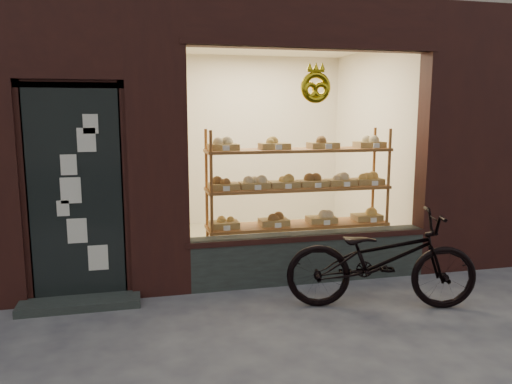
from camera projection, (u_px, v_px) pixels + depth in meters
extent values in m
plane|color=#3E3F46|center=(349.00, 382.00, 3.54)|extent=(90.00, 90.00, 0.00)
cube|color=#313B36|center=(309.00, 257.00, 5.64)|extent=(2.70, 0.25, 0.55)
cube|color=black|center=(76.00, 194.00, 4.88)|extent=(0.90, 0.04, 2.15)
cube|color=#313B36|center=(80.00, 303.00, 4.89)|extent=(1.15, 0.35, 0.08)
torus|color=gold|center=(316.00, 87.00, 5.23)|extent=(0.33, 0.07, 0.33)
cube|color=olive|center=(297.00, 265.00, 6.08)|extent=(2.20, 0.45, 0.04)
cube|color=olive|center=(298.00, 225.00, 6.00)|extent=(2.20, 0.45, 0.03)
cube|color=olive|center=(298.00, 188.00, 5.93)|extent=(2.20, 0.45, 0.04)
cube|color=olive|center=(299.00, 150.00, 5.86)|extent=(2.20, 0.45, 0.04)
cylinder|color=olive|center=(212.00, 207.00, 5.52)|extent=(0.04, 0.04, 1.70)
cylinder|color=olive|center=(388.00, 200.00, 6.01)|extent=(0.04, 0.04, 1.70)
cylinder|color=olive|center=(207.00, 201.00, 5.89)|extent=(0.04, 0.04, 1.70)
cylinder|color=olive|center=(373.00, 194.00, 6.39)|extent=(0.04, 0.04, 1.70)
cube|color=olive|center=(224.00, 225.00, 5.78)|extent=(0.34, 0.24, 0.07)
sphere|color=#BD8638|center=(224.00, 217.00, 5.77)|extent=(0.11, 0.11, 0.11)
cube|color=white|center=(227.00, 228.00, 5.61)|extent=(0.07, 0.01, 0.05)
cube|color=olive|center=(274.00, 222.00, 5.92)|extent=(0.34, 0.24, 0.07)
sphere|color=#4F3412|center=(274.00, 215.00, 5.91)|extent=(0.11, 0.11, 0.11)
cube|color=white|center=(278.00, 225.00, 5.74)|extent=(0.08, 0.01, 0.05)
cube|color=olive|center=(321.00, 219.00, 6.06)|extent=(0.34, 0.24, 0.07)
sphere|color=tan|center=(321.00, 213.00, 6.05)|extent=(0.11, 0.11, 0.11)
cube|color=white|center=(327.00, 223.00, 5.88)|extent=(0.07, 0.01, 0.05)
cube|color=olive|center=(367.00, 217.00, 6.20)|extent=(0.34, 0.24, 0.07)
sphere|color=#BD8638|center=(367.00, 210.00, 6.18)|extent=(0.11, 0.11, 0.11)
cube|color=white|center=(374.00, 220.00, 6.02)|extent=(0.08, 0.01, 0.05)
cube|color=olive|center=(224.00, 186.00, 5.71)|extent=(0.34, 0.24, 0.07)
sphere|color=#4F3412|center=(224.00, 179.00, 5.70)|extent=(0.11, 0.11, 0.11)
cube|color=white|center=(226.00, 189.00, 5.53)|extent=(0.07, 0.01, 0.06)
cube|color=olive|center=(254.00, 185.00, 5.79)|extent=(0.34, 0.24, 0.07)
sphere|color=tan|center=(254.00, 178.00, 5.78)|extent=(0.11, 0.11, 0.11)
cube|color=white|center=(258.00, 188.00, 5.62)|extent=(0.08, 0.01, 0.06)
cube|color=olive|center=(284.00, 184.00, 5.88)|extent=(0.34, 0.24, 0.07)
sphere|color=#BD8638|center=(284.00, 177.00, 5.86)|extent=(0.11, 0.11, 0.11)
cube|color=white|center=(288.00, 186.00, 5.70)|extent=(0.07, 0.01, 0.06)
cube|color=olive|center=(313.00, 183.00, 5.96)|extent=(0.34, 0.24, 0.07)
sphere|color=#4F3412|center=(313.00, 176.00, 5.95)|extent=(0.11, 0.11, 0.11)
cube|color=white|center=(318.00, 185.00, 5.78)|extent=(0.07, 0.01, 0.06)
cube|color=olive|center=(341.00, 182.00, 6.04)|extent=(0.34, 0.24, 0.07)
sphere|color=tan|center=(341.00, 175.00, 6.03)|extent=(0.11, 0.11, 0.11)
cube|color=white|center=(347.00, 184.00, 5.87)|extent=(0.08, 0.01, 0.06)
cube|color=olive|center=(368.00, 181.00, 6.13)|extent=(0.34, 0.24, 0.07)
sphere|color=#BD8638|center=(368.00, 174.00, 6.11)|extent=(0.11, 0.11, 0.11)
cube|color=white|center=(375.00, 183.00, 5.95)|extent=(0.08, 0.01, 0.06)
cube|color=olive|center=(223.00, 147.00, 5.64)|extent=(0.34, 0.24, 0.07)
sphere|color=tan|center=(223.00, 139.00, 5.63)|extent=(0.11, 0.11, 0.11)
cube|color=white|center=(226.00, 148.00, 5.46)|extent=(0.07, 0.01, 0.06)
cube|color=olive|center=(274.00, 146.00, 5.78)|extent=(0.34, 0.24, 0.07)
sphere|color=#BD8638|center=(274.00, 139.00, 5.76)|extent=(0.11, 0.11, 0.11)
cube|color=white|center=(279.00, 147.00, 5.60)|extent=(0.08, 0.01, 0.06)
cube|color=olive|center=(323.00, 145.00, 5.92)|extent=(0.34, 0.24, 0.07)
sphere|color=#4F3412|center=(323.00, 138.00, 5.90)|extent=(0.11, 0.11, 0.11)
cube|color=white|center=(329.00, 146.00, 5.74)|extent=(0.07, 0.01, 0.06)
cube|color=olive|center=(369.00, 145.00, 6.05)|extent=(0.34, 0.24, 0.07)
sphere|color=tan|center=(370.00, 138.00, 6.04)|extent=(0.11, 0.11, 0.11)
cube|color=white|center=(376.00, 146.00, 5.88)|extent=(0.08, 0.01, 0.06)
imported|color=black|center=(381.00, 259.00, 4.84)|extent=(1.93, 1.10, 0.96)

